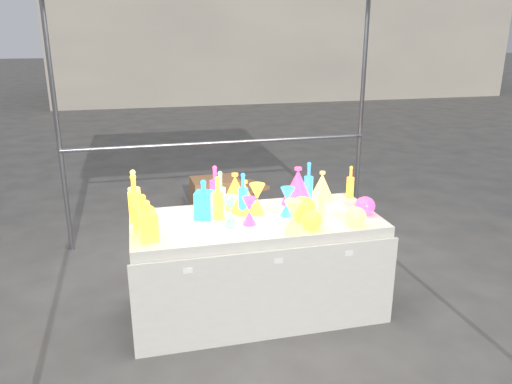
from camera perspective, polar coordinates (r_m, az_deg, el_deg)
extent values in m
plane|color=slate|center=(3.97, 0.00, -13.15)|extent=(80.00, 80.00, 0.00)
cylinder|color=gray|center=(4.93, -21.74, 6.73)|extent=(0.04, 0.04, 2.40)
cylinder|color=gray|center=(5.40, 11.91, 8.48)|extent=(0.04, 0.04, 2.40)
cylinder|color=gray|center=(4.95, -4.05, 5.65)|extent=(3.00, 0.04, 0.04)
cube|color=silver|center=(3.79, 0.00, -8.29)|extent=(1.80, 0.80, 0.75)
cube|color=silver|center=(3.45, 1.67, -11.81)|extent=(1.84, 0.02, 0.68)
cube|color=white|center=(3.23, -7.79, -8.92)|extent=(0.06, 0.00, 0.03)
cube|color=white|center=(3.33, 2.60, -7.89)|extent=(0.06, 0.00, 0.03)
cube|color=white|center=(3.50, 10.56, -6.92)|extent=(0.06, 0.00, 0.03)
cube|color=#BAB09B|center=(17.98, 1.94, 20.96)|extent=(14.00, 6.00, 6.00)
cube|color=#B37C51|center=(5.93, -4.66, -0.32)|extent=(0.57, 0.42, 0.40)
cube|color=#B37C51|center=(6.73, -1.57, 0.43)|extent=(0.74, 0.66, 0.05)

